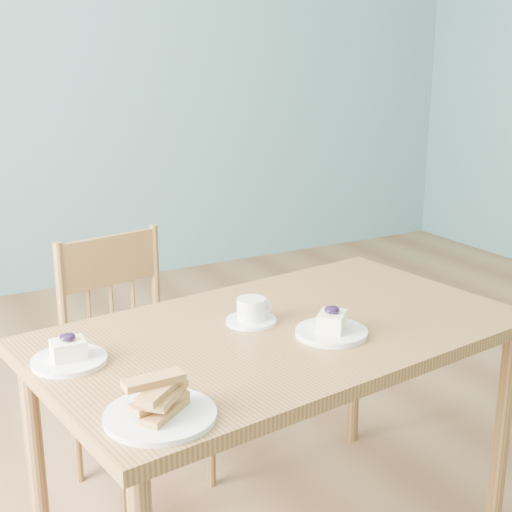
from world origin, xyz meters
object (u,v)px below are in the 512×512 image
(cheesecake_plate_near, at_px, (332,328))
(biscotti_plate, at_px, (160,406))
(dining_chair, at_px, (133,363))
(dining_table, at_px, (281,351))
(cheesecake_plate_far, at_px, (69,356))
(coffee_cup, at_px, (252,312))

(cheesecake_plate_near, height_order, biscotti_plate, biscotti_plate)
(dining_chair, bearing_deg, biscotti_plate, -116.19)
(dining_chair, bearing_deg, cheesecake_plate_near, -73.68)
(dining_table, relative_size, cheesecake_plate_far, 7.68)
(dining_table, xyz_separation_m, cheesecake_plate_near, (0.09, -0.10, 0.09))
(biscotti_plate, bearing_deg, dining_chair, 74.75)
(dining_table, xyz_separation_m, cheesecake_plate_far, (-0.54, 0.05, 0.09))
(dining_table, relative_size, biscotti_plate, 5.96)
(cheesecake_plate_far, xyz_separation_m, biscotti_plate, (0.09, -0.34, 0.01))
(dining_table, xyz_separation_m, dining_chair, (-0.23, 0.51, -0.19))
(cheesecake_plate_far, distance_m, coffee_cup, 0.49)
(cheesecake_plate_far, bearing_deg, dining_chair, 56.42)
(cheesecake_plate_far, height_order, coffee_cup, cheesecake_plate_far)
(coffee_cup, distance_m, biscotti_plate, 0.54)
(cheesecake_plate_far, bearing_deg, cheesecake_plate_near, -13.94)
(dining_chair, relative_size, cheesecake_plate_far, 4.70)
(dining_table, bearing_deg, coffee_cup, 118.12)
(cheesecake_plate_near, bearing_deg, cheesecake_plate_far, 166.06)
(dining_table, distance_m, biscotti_plate, 0.55)
(dining_table, bearing_deg, cheesecake_plate_far, 167.53)
(cheesecake_plate_near, relative_size, biscotti_plate, 0.82)
(cheesecake_plate_near, bearing_deg, coffee_cup, 127.88)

